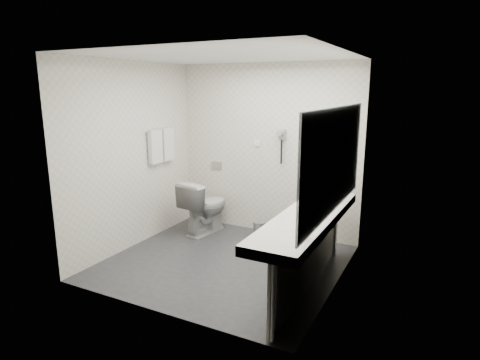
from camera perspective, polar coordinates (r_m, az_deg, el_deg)
The scene contains 31 objects.
floor at distance 5.19m, azimuth -2.28°, elevation -11.54°, with size 2.80×2.80×0.00m, color #2A2B30.
ceiling at distance 4.74m, azimuth -2.56°, elevation 17.17°, with size 2.80×2.80×0.00m, color white.
wall_back at distance 5.96m, azimuth 3.78°, elevation 4.22°, with size 2.80×2.80×0.00m, color silver.
wall_front at distance 3.76m, azimuth -12.22°, elevation -1.18°, with size 2.80×2.80×0.00m, color silver.
wall_left at distance 5.62m, azimuth -14.94°, elevation 3.29°, with size 2.60×2.60×0.00m, color silver.
wall_right at distance 4.31m, azimuth 14.02°, elevation 0.50°, with size 2.60×2.60×0.00m, color silver.
vanity_counter at distance 4.31m, azimuth 9.50°, elevation -5.50°, with size 0.55×2.20×0.10m, color white.
vanity_panel at distance 4.45m, azimuth 9.61°, elevation -10.74°, with size 0.03×2.15×0.75m, color gray.
vanity_post_near at distance 3.56m, azimuth 4.74°, elevation -16.95°, with size 0.06×0.06×0.75m, color silver.
vanity_post_far at distance 5.38m, azimuth 13.32°, elevation -6.68°, with size 0.06×0.06×0.75m, color silver.
mirror at distance 4.08m, azimuth 13.31°, elevation 2.73°, with size 0.02×2.20×1.05m, color #B2BCC6.
basin_near at distance 3.71m, azimuth 6.41°, elevation -7.85°, with size 0.40×0.31×0.05m, color white.
basin_far at distance 4.89m, azimuth 11.86°, elevation -2.92°, with size 0.40×0.31×0.05m, color white.
faucet_near at distance 3.62m, azimuth 9.34°, elevation -6.97°, with size 0.04×0.04×0.15m, color silver.
faucet_far at distance 4.83m, azimuth 14.14°, elevation -2.16°, with size 0.04×0.04×0.15m, color silver.
soap_bottle_a at distance 4.22m, azimuth 10.74°, elevation -4.53°, with size 0.04×0.04×0.09m, color white.
soap_bottle_b at distance 4.37m, azimuth 11.34°, elevation -3.90°, with size 0.08×0.08×0.11m, color white.
glass_left at distance 4.45m, azimuth 12.21°, elevation -3.69°, with size 0.05×0.05×0.10m, color silver.
glass_right at distance 4.52m, azimuth 11.83°, elevation -3.36°, with size 0.06×0.06×0.10m, color silver.
toilet at distance 6.10m, azimuth -5.01°, elevation -3.74°, with size 0.45×0.80×0.81m, color white.
flush_plate at distance 6.38m, azimuth -3.34°, elevation 2.06°, with size 0.18×0.02×0.12m, color #B2B5BA.
pedal_bin at distance 5.87m, azimuth 2.75°, elevation -7.23°, with size 0.18×0.18×0.25m, color #B2B5BA.
bin_lid at distance 5.83m, azimuth 2.76°, elevation -5.99°, with size 0.18×0.18×0.01m, color #B2B5BA.
towel_rail at distance 5.97m, azimuth -11.21°, elevation 6.92°, with size 0.02×0.02×0.62m, color silver.
towel_near at distance 5.88m, azimuth -11.88°, elevation 4.65°, with size 0.07×0.24×0.48m, color silver.
towel_far at distance 6.10m, azimuth -10.23°, elevation 5.00°, with size 0.07×0.24×0.48m, color silver.
dryer_cradle at distance 5.80m, azimuth 5.98°, elevation 6.44°, with size 0.10×0.04×0.14m, color gray.
dryer_barrel at distance 5.74m, azimuth 5.73°, elevation 6.67°, with size 0.08×0.08×0.14m, color gray.
dryer_cord at distance 5.82m, azimuth 5.87°, elevation 3.98°, with size 0.02×0.02×0.35m, color black.
switch_plate_a at distance 5.99m, azimuth 2.43°, elevation 5.25°, with size 0.09×0.02×0.09m, color white.
switch_plate_b at distance 5.74m, azimuth 8.81°, elevation 4.77°, with size 0.09×0.02×0.09m, color white.
Camera 1 is at (2.34, -4.11, 2.15)m, focal length 30.17 mm.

